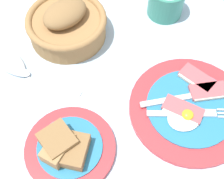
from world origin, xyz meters
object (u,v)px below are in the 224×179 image
breakfast_plate (189,106)px  teaspoon_by_saucer (22,70)px  bread_plate (67,147)px  teaspoon_near_cup (27,74)px  sugar_cup (166,1)px  bread_basket (67,24)px

breakfast_plate → teaspoon_by_saucer: bearing=139.0°
bread_plate → teaspoon_near_cup: size_ratio=1.11×
bread_plate → sugar_cup: 0.43m
breakfast_plate → teaspoon_near_cup: (-0.27, 0.23, -0.00)m
bread_plate → bread_basket: 0.29m
sugar_cup → bread_basket: bread_basket is taller
bread_basket → breakfast_plate: bearing=-63.7°
bread_plate → teaspoon_by_saucer: 0.22m
bread_basket → bread_plate: bearing=-112.3°
bread_plate → bread_basket: bread_basket is taller
breakfast_plate → teaspoon_near_cup: size_ratio=1.59×
breakfast_plate → bread_plate: bearing=174.3°
sugar_cup → teaspoon_near_cup: (-0.37, -0.03, -0.03)m
breakfast_plate → bread_plate: 0.26m
breakfast_plate → teaspoon_by_saucer: 0.37m
teaspoon_near_cup → sugar_cup: bearing=-126.9°
teaspoon_by_saucer → breakfast_plate: bearing=-140.1°
breakfast_plate → bread_plate: bread_plate is taller
teaspoon_by_saucer → bread_basket: bearing=-77.0°
teaspoon_by_saucer → teaspoon_near_cup: size_ratio=1.24×
breakfast_plate → bread_basket: bread_basket is taller
breakfast_plate → bread_basket: (-0.15, 0.30, 0.03)m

